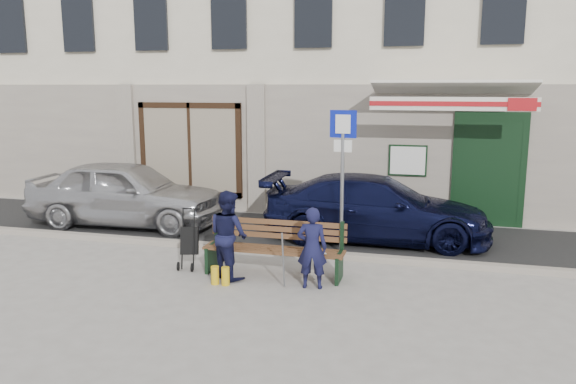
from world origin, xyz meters
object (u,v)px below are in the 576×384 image
(car_silver, at_px, (126,193))
(man, at_px, (312,248))
(car_navy, at_px, (376,208))
(bench, at_px, (271,249))
(woman, at_px, (228,234))
(stroller, at_px, (189,242))
(parking_sign, at_px, (343,159))

(car_silver, xyz_separation_m, man, (4.99, -2.94, -0.10))
(car_navy, relative_size, bench, 1.93)
(car_navy, xyz_separation_m, man, (-0.69, -3.11, -0.02))
(woman, distance_m, stroller, 0.94)
(car_navy, xyz_separation_m, parking_sign, (-0.53, -1.17, 1.16))
(bench, xyz_separation_m, stroller, (-1.50, 0.02, 0.01))
(man, bearing_deg, woman, -12.82)
(car_silver, distance_m, bench, 4.90)
(man, bearing_deg, car_silver, -37.64)
(man, bearing_deg, stroller, -18.15)
(woman, bearing_deg, stroller, 14.53)
(car_navy, height_order, woman, woman)
(car_navy, distance_m, parking_sign, 1.73)
(car_silver, relative_size, man, 3.39)
(woman, relative_size, stroller, 1.41)
(parking_sign, distance_m, stroller, 3.18)
(car_silver, distance_m, man, 5.80)
(car_navy, bearing_deg, car_silver, 90.69)
(car_silver, height_order, stroller, car_silver)
(parking_sign, relative_size, woman, 1.84)
(car_silver, bearing_deg, parking_sign, -103.18)
(parking_sign, bearing_deg, car_navy, 73.76)
(car_navy, bearing_deg, parking_sign, 154.46)
(parking_sign, bearing_deg, car_silver, 177.27)
(woman, bearing_deg, man, -151.52)
(bench, xyz_separation_m, woman, (-0.65, -0.29, 0.28))
(bench, distance_m, woman, 0.77)
(parking_sign, distance_m, woman, 2.64)
(bench, bearing_deg, car_silver, 149.12)
(man, bearing_deg, bench, -35.58)
(parking_sign, distance_m, bench, 2.25)
(car_silver, xyz_separation_m, parking_sign, (5.15, -1.00, 1.08))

